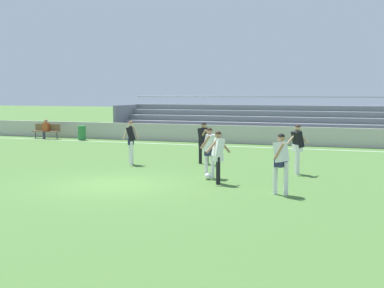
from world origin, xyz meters
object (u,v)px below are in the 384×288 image
(player_dark_dropping_back, at_px, (297,145))
(player_white_wide_left, at_px, (281,158))
(bleacher_stand, at_px, (297,122))
(soccer_ball, at_px, (208,176))
(trash_bin, at_px, (82,133))
(player_dark_challenging, at_px, (131,138))
(bench_far_right, at_px, (47,130))
(player_white_deep_cover, at_px, (209,148))
(player_dark_overlapping, at_px, (204,139))
(spectator_seated, at_px, (46,127))
(player_white_on_ball, at_px, (218,153))

(player_dark_dropping_back, bearing_deg, player_white_wide_left, -87.61)
(bleacher_stand, height_order, soccer_ball, bleacher_stand)
(bleacher_stand, height_order, trash_bin, bleacher_stand)
(soccer_ball, bearing_deg, player_dark_challenging, 149.19)
(bench_far_right, xyz_separation_m, soccer_ball, (14.12, -11.00, -0.44))
(player_white_wide_left, relative_size, soccer_ball, 7.76)
(player_white_wide_left, xyz_separation_m, player_dark_dropping_back, (-0.16, 3.86, 0.01))
(bleacher_stand, bearing_deg, player_dark_challenging, -109.56)
(player_white_deep_cover, xyz_separation_m, player_white_wide_left, (2.79, -2.11, 0.03))
(player_white_deep_cover, bearing_deg, player_dark_overlapping, 112.16)
(bench_far_right, distance_m, spectator_seated, 0.19)
(bench_far_right, relative_size, soccer_ball, 8.18)
(bench_far_right, bearing_deg, player_white_wide_left, -37.10)
(bench_far_right, bearing_deg, spectator_seated, -90.00)
(player_white_deep_cover, bearing_deg, player_dark_dropping_back, 33.57)
(player_white_on_ball, height_order, player_dark_challenging, player_dark_challenging)
(bleacher_stand, relative_size, trash_bin, 26.14)
(bench_far_right, relative_size, player_dark_challenging, 1.05)
(bench_far_right, distance_m, player_white_deep_cover, 17.59)
(bleacher_stand, bearing_deg, bench_far_right, -164.92)
(player_dark_overlapping, xyz_separation_m, player_white_wide_left, (4.08, -5.30, 0.04))
(bench_far_right, height_order, player_white_on_ball, player_white_on_ball)
(player_white_on_ball, bearing_deg, spectator_seated, 141.86)
(bench_far_right, relative_size, player_white_wide_left, 1.05)
(player_dark_challenging, height_order, soccer_ball, player_dark_challenging)
(spectator_seated, bearing_deg, bench_far_right, 90.00)
(spectator_seated, bearing_deg, player_white_wide_left, -36.85)
(player_dark_overlapping, bearing_deg, soccer_ball, -68.76)
(player_dark_challenging, bearing_deg, player_white_on_ball, -33.59)
(player_dark_overlapping, xyz_separation_m, player_dark_challenging, (-2.61, -1.19, 0.05))
(bench_far_right, height_order, player_dark_overlapping, player_dark_overlapping)
(bench_far_right, bearing_deg, bleacher_stand, 15.08)
(player_white_deep_cover, height_order, soccer_ball, player_white_deep_cover)
(player_white_deep_cover, relative_size, player_dark_challenging, 0.97)
(trash_bin, bearing_deg, player_dark_dropping_back, -31.92)
(spectator_seated, xyz_separation_m, soccer_ball, (14.12, -10.88, -0.59))
(bleacher_stand, bearing_deg, player_dark_overlapping, -99.21)
(trash_bin, bearing_deg, player_white_wide_left, -41.53)
(player_white_deep_cover, height_order, player_white_wide_left, player_white_wide_left)
(bleacher_stand, distance_m, player_dark_challenging, 13.30)
(bleacher_stand, relative_size, player_dark_dropping_back, 12.98)
(bleacher_stand, height_order, player_white_on_ball, bleacher_stand)
(player_dark_dropping_back, relative_size, soccer_ball, 7.85)
(soccer_ball, bearing_deg, trash_bin, 136.68)
(player_white_wide_left, xyz_separation_m, player_dark_challenging, (-6.70, 4.11, 0.01))
(player_white_wide_left, bearing_deg, bench_far_right, 142.90)
(player_dark_overlapping, xyz_separation_m, player_dark_dropping_back, (3.92, -1.44, 0.05))
(player_white_wide_left, distance_m, soccer_ball, 3.32)
(bench_far_right, height_order, player_white_wide_left, player_white_wide_left)
(player_dark_challenging, bearing_deg, player_dark_dropping_back, -2.19)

